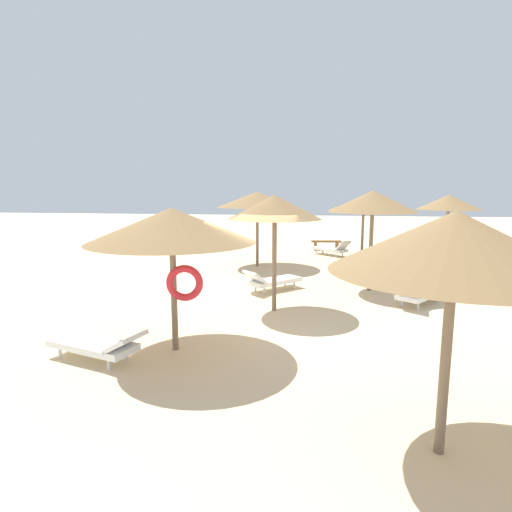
# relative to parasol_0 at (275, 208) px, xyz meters

# --- Properties ---
(ground_plane) EXTENTS (80.00, 80.00, 0.00)m
(ground_plane) POSITION_rel_parasol_0_xyz_m (-0.65, -1.74, -2.64)
(ground_plane) COLOR beige
(parasol_0) EXTENTS (2.33, 2.33, 2.95)m
(parasol_0) POSITION_rel_parasol_0_xyz_m (0.00, 0.00, 0.00)
(parasol_0) COLOR #75604C
(parasol_0) RESTS_ON ground
(parasol_1) EXTENTS (2.66, 2.66, 3.05)m
(parasol_1) POSITION_rel_parasol_0_xyz_m (2.68, 2.55, 0.08)
(parasol_1) COLOR #75604C
(parasol_1) RESTS_ON ground
(parasol_2) EXTENTS (3.16, 3.16, 2.75)m
(parasol_2) POSITION_rel_parasol_0_xyz_m (-1.63, -2.91, -0.22)
(parasol_2) COLOR #75604C
(parasol_2) RESTS_ON ground
(parasol_3) EXTENTS (3.10, 3.10, 2.69)m
(parasol_3) POSITION_rel_parasol_0_xyz_m (3.10, 8.83, -0.23)
(parasol_3) COLOR #75604C
(parasol_3) RESTS_ON ground
(parasol_5) EXTENTS (2.74, 2.74, 2.87)m
(parasol_5) POSITION_rel_parasol_0_xyz_m (2.54, -5.54, -0.12)
(parasol_5) COLOR #75604C
(parasol_5) RESTS_ON ground
(parasol_6) EXTENTS (3.19, 3.19, 2.98)m
(parasol_6) POSITION_rel_parasol_0_xyz_m (-1.30, 6.05, 0.03)
(parasol_6) COLOR #75604C
(parasol_6) RESTS_ON ground
(parasol_8) EXTENTS (2.46, 2.46, 2.85)m
(parasol_8) POSITION_rel_parasol_0_xyz_m (6.24, 7.33, -0.09)
(parasol_8) COLOR #75604C
(parasol_8) RESTS_ON ground
(lounger_0) EXTENTS (1.78, 1.80, 0.71)m
(lounger_0) POSITION_rel_parasol_0_xyz_m (-0.29, 2.10, -2.32)
(lounger_0) COLOR white
(lounger_0) RESTS_ON ground
(lounger_1) EXTENTS (1.67, 1.86, 0.77)m
(lounger_1) POSITION_rel_parasol_0_xyz_m (3.80, 1.05, -2.31)
(lounger_1) COLOR white
(lounger_1) RESTS_ON ground
(lounger_2) EXTENTS (2.01, 1.18, 0.64)m
(lounger_2) POSITION_rel_parasol_0_xyz_m (-2.84, -3.63, -2.33)
(lounger_2) COLOR white
(lounger_2) RESTS_ON ground
(lounger_3) EXTENTS (1.80, 1.74, 0.76)m
(lounger_3) POSITION_rel_parasol_0_xyz_m (1.76, 9.20, -2.32)
(lounger_3) COLOR white
(lounger_3) RESTS_ON ground
(bench_0) EXTENTS (1.54, 0.59, 0.49)m
(bench_0) POSITION_rel_parasol_0_xyz_m (1.55, 10.94, -2.29)
(bench_0) COLOR brown
(bench_0) RESTS_ON ground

